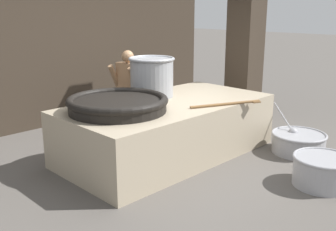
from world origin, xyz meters
TOP-DOWN VIEW (x-y plane):
  - ground_plane at (0.00, 0.00)m, footprint 60.00×60.00m
  - back_wall at (0.00, 2.77)m, footprint 7.12×0.24m
  - support_pillar at (2.44, 0.34)m, footprint 0.53×0.53m
  - hearth_platform at (0.00, 0.00)m, footprint 3.21×1.65m
  - giant_wok_near at (-0.86, 0.10)m, footprint 1.37×1.37m
  - stock_pot at (0.10, 0.46)m, footprint 0.72×0.72m
  - stirring_paddle at (0.51, -0.75)m, footprint 1.06×0.51m
  - cook at (0.21, 1.18)m, footprint 0.38×0.57m
  - prep_bowl_vegetables at (1.48, -1.37)m, footprint 0.83×1.04m
  - prep_bowl_meat at (0.60, -2.15)m, footprint 0.75×0.75m

SIDE VIEW (x-z plane):
  - ground_plane at x=0.00m, z-range 0.00..0.00m
  - prep_bowl_vegetables at x=1.48m, z-range -0.16..0.51m
  - prep_bowl_meat at x=0.60m, z-range 0.02..0.40m
  - hearth_platform at x=0.00m, z-range 0.00..0.82m
  - cook at x=0.21m, z-range 0.06..1.55m
  - stirring_paddle at x=0.51m, z-range 0.82..0.86m
  - giant_wok_near at x=-0.86m, z-range 0.83..1.03m
  - stock_pot at x=0.10m, z-range 0.83..1.45m
  - back_wall at x=0.00m, z-range 0.00..3.84m
  - support_pillar at x=2.44m, z-range 0.00..3.84m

